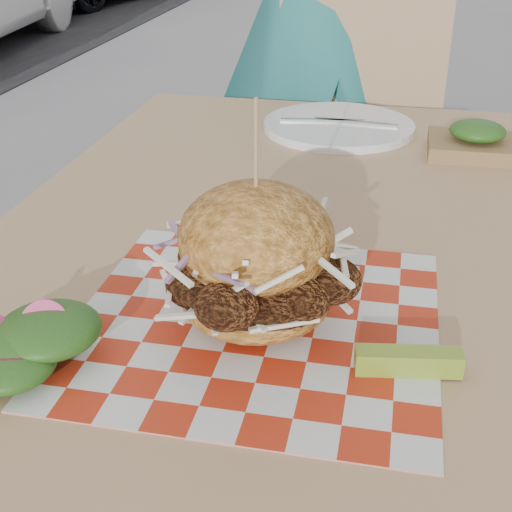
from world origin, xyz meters
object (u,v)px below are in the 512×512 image
object	(u,v)px
patio_table	(303,283)
sandwich	(256,265)
patio_chair	(355,148)
diner	(318,15)

from	to	relation	value
patio_table	sandwich	world-z (taller)	sandwich
patio_table	sandwich	xyz separation A→B (m)	(-0.02, -0.22, 0.14)
patio_table	patio_chair	xyz separation A→B (m)	(0.00, 0.91, -0.12)
patio_table	patio_chair	size ratio (longest dim) A/B	1.26
patio_chair	sandwich	world-z (taller)	sandwich
patio_chair	sandwich	xyz separation A→B (m)	(-0.02, -1.14, 0.26)
patio_table	sandwich	distance (m)	0.27
diner	patio_table	xyz separation A→B (m)	(0.13, -1.10, -0.17)
sandwich	diner	bearing A→B (deg)	94.70
patio_table	patio_chair	bearing A→B (deg)	89.84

